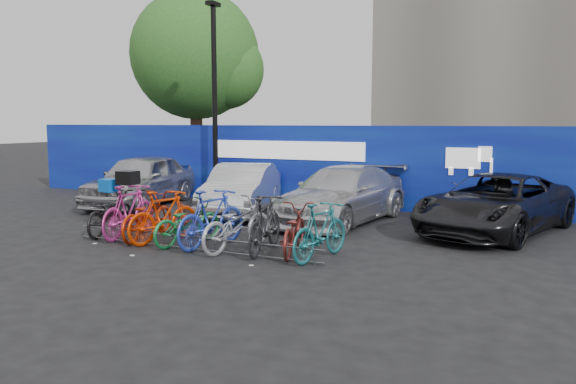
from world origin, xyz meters
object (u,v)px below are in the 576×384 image
Objects in this scene: bike_0 at (110,213)px; car_2 at (341,195)px; car_0 at (141,180)px; lamppost at (215,97)px; car_3 at (496,204)px; bike_5 at (212,218)px; car_1 at (242,189)px; tree at (201,58)px; bike_1 at (129,211)px; bike_2 at (147,216)px; bike_9 at (321,231)px; bike_rack at (192,243)px; bike_7 at (265,224)px; bike_8 at (294,230)px; bike_6 at (237,224)px; bike_3 at (164,216)px; bike_4 at (187,222)px.

car_2 is at bearing -150.45° from bike_0.
car_0 is 2.49× the size of bike_0.
lamppost is 8.96m from car_3.
car_1 is at bearing -59.41° from bike_5.
lamppost is at bearing -52.49° from tree.
bike_5 is (6.95, -10.19, -4.48)m from tree.
bike_1 is 1.02× the size of bike_2.
bike_2 is 4.06m from bike_9.
car_0 is 4.38m from bike_0.
bike_rack is 0.66m from bike_5.
bike_rack is 2.12m from bike_1.
bike_2 is (3.30, -3.83, -0.28)m from car_0.
bike_0 is at bearing 8.95° from bike_9.
tree is at bearing -46.15° from bike_5.
bike_8 is (0.55, 0.14, -0.09)m from bike_7.
lamppost reaches higher than bike_8.
car_2 is at bearing -37.37° from tree.
bike_0 is at bearing -136.46° from car_3.
tree reaches higher than lamppost.
lamppost is at bearing 169.06° from car_2.
bike_8 reaches higher than bike_rack.
car_2 is at bearing -97.74° from bike_8.
bike_2 is 1.05× the size of bike_8.
bike_6 is 0.60m from bike_7.
bike_rack is at bearing -88.67° from car_1.
lamppost is 1.48× the size of car_1.
bike_5 reaches higher than bike_3.
lamppost is at bearing -49.07° from bike_5.
car_1 is at bearing -49.40° from tree.
bike_1 is 1.09× the size of bike_4.
car_3 reaches higher than bike_6.
bike_0 is at bearing -67.45° from tree.
bike_8 is at bearing 174.65° from bike_1.
bike_0 is (4.17, -10.04, -4.59)m from tree.
bike_9 is at bearing -169.39° from bike_6.
bike_9 is at bearing -47.69° from tree.
bike_6 reaches higher than bike_4.
car_0 is 5.51m from bike_3.
lamppost is 5.70m from car_2.
bike_8 is 0.66m from bike_9.
bike_7 is (-0.21, -3.80, -0.14)m from car_2.
car_0 is 6.84m from bike_6.
bike_8 is (2.33, 0.16, 0.01)m from bike_4.
bike_0 is 1.09m from bike_2.
car_1 reaches higher than bike_3.
car_3 is 2.63× the size of bike_3.
car_3 is 4.80m from bike_9.
bike_7 is at bearing -51.33° from tree.
bike_7 is at bearing 8.45° from bike_9.
bike_1 is (-7.23, -3.85, -0.09)m from car_3.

